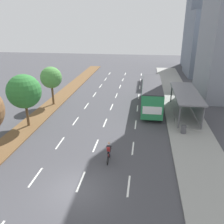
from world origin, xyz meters
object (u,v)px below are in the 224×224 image
object	(u,v)px
bus_shelter	(187,101)
cyclist	(109,153)
median_tree_second	(24,92)
median_tree_third	(51,78)
trash_bin	(183,129)
bus	(151,92)

from	to	relation	value
bus_shelter	cyclist	world-z (taller)	bus_shelter
cyclist	median_tree_second	distance (m)	11.75
median_tree_third	trash_bin	distance (m)	18.22
bus_shelter	median_tree_second	size ratio (longest dim) A/B	1.70
bus	median_tree_third	bearing A→B (deg)	-175.82
bus_shelter	cyclist	size ratio (longest dim) A/B	5.33
bus	cyclist	size ratio (longest dim) A/B	6.20
bus_shelter	bus	world-z (taller)	bus
cyclist	trash_bin	size ratio (longest dim) A/B	2.14
bus	cyclist	xyz separation A→B (m)	(-3.64, -13.68, -1.28)
bus	median_tree_third	xyz separation A→B (m)	(-13.38, -0.98, 1.79)
median_tree_third	trash_bin	size ratio (longest dim) A/B	6.10
cyclist	median_tree_third	xyz separation A→B (m)	(-9.74, 12.70, 3.07)
bus	cyclist	bearing A→B (deg)	-104.90
trash_bin	median_tree_second	bearing A→B (deg)	-178.85
bus	trash_bin	size ratio (longest dim) A/B	13.28
cyclist	median_tree_third	bearing A→B (deg)	127.48
bus_shelter	bus	size ratio (longest dim) A/B	0.86
bus	trash_bin	distance (m)	8.56
cyclist	trash_bin	world-z (taller)	cyclist
bus_shelter	median_tree_second	distance (m)	18.80
median_tree_second	trash_bin	bearing A→B (deg)	1.15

